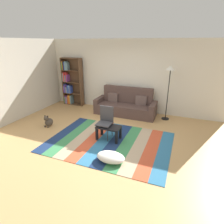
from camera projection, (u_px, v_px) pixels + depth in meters
name	position (u px, v px, depth m)	size (l,w,h in m)	color
ground_plane	(105.00, 138.00, 5.33)	(14.00, 14.00, 0.00)	tan
back_wall	(131.00, 76.00, 7.07)	(6.80, 0.10, 2.70)	silver
left_wall	(26.00, 78.00, 6.68)	(0.10, 5.50, 2.70)	beige
rug	(109.00, 142.00, 5.09)	(3.27, 2.38, 0.01)	navy
couch	(126.00, 105.00, 6.97)	(2.26, 0.80, 1.00)	#4C3833
bookshelf	(70.00, 83.00, 7.90)	(0.90, 0.28, 1.98)	brown
coffee_table	(109.00, 129.00, 5.13)	(0.66, 0.41, 0.39)	black
pouf	(111.00, 157.00, 4.23)	(0.67, 0.43, 0.21)	white
dog	(48.00, 121.00, 6.01)	(0.22, 0.35, 0.40)	#473D33
standing_lamp	(170.00, 75.00, 6.07)	(0.32, 0.32, 1.87)	black
tv_remote	(107.00, 125.00, 5.15)	(0.04, 0.15, 0.02)	black
folding_chair	(105.00, 119.00, 5.21)	(0.40, 0.40, 0.90)	#38383D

